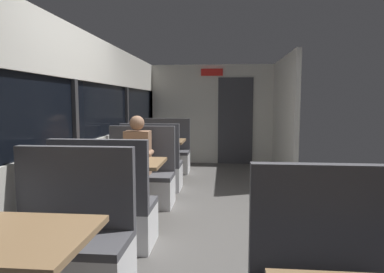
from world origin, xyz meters
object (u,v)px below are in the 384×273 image
bench_far_window_facing_entry (166,156)px  bench_mid_window_facing_entry (140,181)px  bench_near_window_facing_entry (68,251)px  bench_mid_window_facing_end (106,214)px  dining_table_far_window (160,146)px  dining_table_mid_window (125,170)px  seated_passenger (138,168)px  bench_far_window_facing_end (152,170)px  dining_table_near_window (6,252)px

bench_far_window_facing_entry → bench_mid_window_facing_entry: bearing=-90.0°
bench_near_window_facing_entry → bench_mid_window_facing_end: same height
bench_far_window_facing_entry → bench_mid_window_facing_end: bearing=-90.0°
bench_mid_window_facing_entry → dining_table_far_window: (0.00, 1.53, 0.31)m
dining_table_mid_window → bench_mid_window_facing_entry: (0.00, 0.70, -0.31)m
seated_passenger → dining_table_mid_window: bearing=-90.0°
bench_near_window_facing_entry → dining_table_mid_window: bearing=90.0°
dining_table_far_window → bench_far_window_facing_end: bench_far_window_facing_end is taller
dining_table_mid_window → bench_mid_window_facing_end: bench_mid_window_facing_end is taller
dining_table_near_window → dining_table_mid_window: size_ratio=1.00×
dining_table_mid_window → bench_mid_window_facing_end: size_ratio=0.82×
dining_table_near_window → bench_mid_window_facing_entry: size_ratio=0.82×
bench_near_window_facing_entry → dining_table_far_window: 3.77m
bench_near_window_facing_entry → seated_passenger: size_ratio=0.87×
seated_passenger → bench_near_window_facing_entry: bearing=-90.0°
dining_table_near_window → bench_near_window_facing_entry: (0.00, 0.70, -0.31)m
bench_near_window_facing_entry → dining_table_far_window: bearing=90.0°
bench_mid_window_facing_entry → bench_far_window_facing_entry: same height
bench_near_window_facing_entry → dining_table_far_window: bench_near_window_facing_entry is taller
bench_far_window_facing_entry → seated_passenger: seated_passenger is taller
bench_mid_window_facing_end → dining_table_far_window: 2.95m
bench_near_window_facing_entry → bench_far_window_facing_entry: 4.46m
bench_mid_window_facing_end → bench_far_window_facing_entry: (0.00, 3.63, 0.00)m
bench_far_window_facing_end → dining_table_mid_window: bearing=-90.0°
dining_table_far_window → dining_table_near_window: bearing=-90.0°
seated_passenger → bench_mid_window_facing_end: bearing=-90.0°
dining_table_mid_window → seated_passenger: seated_passenger is taller
bench_mid_window_facing_entry → dining_table_near_window: bearing=-90.0°
bench_far_window_facing_end → bench_near_window_facing_entry: bearing=-90.0°
bench_mid_window_facing_end → bench_mid_window_facing_entry: size_ratio=1.00×
bench_mid_window_facing_entry → bench_far_window_facing_end: 0.83m
seated_passenger → dining_table_far_window: bearing=90.0°
dining_table_near_window → bench_far_window_facing_end: bearing=90.0°
bench_mid_window_facing_end → seated_passenger: bearing=90.0°
bench_near_window_facing_entry → dining_table_mid_window: size_ratio=1.22×
bench_near_window_facing_entry → bench_mid_window_facing_end: bearing=90.0°
dining_table_far_window → bench_far_window_facing_entry: (0.00, 0.70, -0.31)m
dining_table_mid_window → dining_table_near_window: bearing=-90.0°
bench_mid_window_facing_end → bench_mid_window_facing_entry: (0.00, 1.40, 0.00)m
dining_table_mid_window → bench_far_window_facing_entry: (0.00, 2.93, -0.31)m
dining_table_far_window → seated_passenger: size_ratio=0.71×
dining_table_near_window → dining_table_mid_window: 2.23m
dining_table_near_window → dining_table_far_window: 4.46m
bench_near_window_facing_entry → bench_far_window_facing_entry: size_ratio=1.00×
dining_table_near_window → dining_table_far_window: same height
dining_table_mid_window → bench_mid_window_facing_entry: bench_mid_window_facing_entry is taller
bench_mid_window_facing_entry → bench_near_window_facing_entry: bearing=-90.0°
bench_near_window_facing_entry → bench_far_window_facing_end: size_ratio=1.00×
dining_table_far_window → bench_far_window_facing_entry: 0.77m
bench_far_window_facing_end → seated_passenger: bearing=-90.0°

